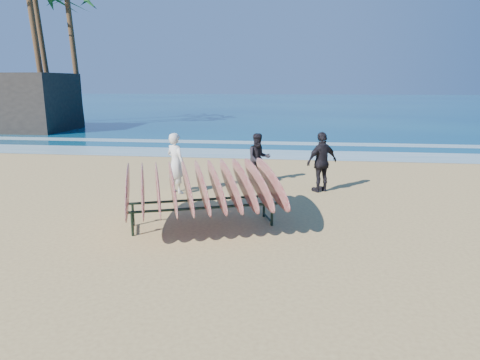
{
  "coord_description": "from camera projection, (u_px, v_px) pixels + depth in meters",
  "views": [
    {
      "loc": [
        1.18,
        -8.36,
        3.08
      ],
      "look_at": [
        0.0,
        0.8,
        0.95
      ],
      "focal_mm": 32.0,
      "sensor_mm": 36.0,
      "label": 1
    }
  ],
  "objects": [
    {
      "name": "building",
      "position": [
        6.0,
        102.0,
        27.36
      ],
      "size": [
        8.1,
        4.5,
        3.6
      ],
      "primitive_type": "cube",
      "color": "#2D2823",
      "rests_on": "ground"
    },
    {
      "name": "surfboard_rack",
      "position": [
        202.0,
        186.0,
        9.17
      ],
      "size": [
        3.92,
        3.67,
        1.43
      ],
      "rotation": [
        0.0,
        0.0,
        0.34
      ],
      "color": "black",
      "rests_on": "ground"
    },
    {
      "name": "ocean",
      "position": [
        288.0,
        103.0,
        62.07
      ],
      "size": [
        160.0,
        160.0,
        0.0
      ],
      "primitive_type": "plane",
      "color": "navy",
      "rests_on": "ground"
    },
    {
      "name": "palm_mid",
      "position": [
        70.0,
        2.0,
        29.11
      ],
      "size": [
        5.2,
        5.2,
        9.27
      ],
      "color": "brown",
      "rests_on": "ground"
    },
    {
      "name": "foam_near",
      "position": [
        267.0,
        154.0,
        18.58
      ],
      "size": [
        160.0,
        160.0,
        0.0
      ],
      "primitive_type": "plane",
      "color": "white",
      "rests_on": "ground"
    },
    {
      "name": "foam_far",
      "position": [
        271.0,
        143.0,
        21.96
      ],
      "size": [
        160.0,
        160.0,
        0.0
      ],
      "primitive_type": "plane",
      "color": "white",
      "rests_on": "ground"
    },
    {
      "name": "ground",
      "position": [
        235.0,
        233.0,
        8.91
      ],
      "size": [
        120.0,
        120.0,
        0.0
      ],
      "primitive_type": "plane",
      "color": "tan",
      "rests_on": "ground"
    },
    {
      "name": "person_white",
      "position": [
        176.0,
        163.0,
        11.94
      ],
      "size": [
        0.74,
        0.68,
        1.7
      ],
      "primitive_type": "imported",
      "rotation": [
        0.0,
        0.0,
        2.56
      ],
      "color": "silver",
      "rests_on": "ground"
    },
    {
      "name": "person_dark_b",
      "position": [
        322.0,
        162.0,
        12.1
      ],
      "size": [
        1.06,
        0.92,
        1.71
      ],
      "primitive_type": "imported",
      "rotation": [
        0.0,
        0.0,
        3.76
      ],
      "color": "black",
      "rests_on": "ground"
    },
    {
      "name": "person_dark_a",
      "position": [
        259.0,
        158.0,
        13.17
      ],
      "size": [
        0.91,
        0.81,
        1.54
      ],
      "primitive_type": "imported",
      "rotation": [
        0.0,
        0.0,
        0.36
      ],
      "color": "black",
      "rests_on": "ground"
    }
  ]
}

